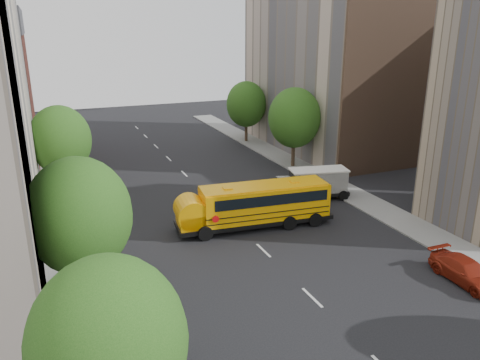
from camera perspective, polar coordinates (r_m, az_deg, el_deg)
ground at (r=32.12m, az=1.33°, el=-7.11°), size 120.00×120.00×0.00m
sidewalk_left at (r=34.31m, az=-20.26°, el=-6.48°), size 3.00×80.00×0.12m
sidewalk_right at (r=41.56m, az=13.06°, el=-1.50°), size 3.00×80.00×0.12m
lane_markings at (r=40.76m, az=-4.43°, el=-1.54°), size 0.15×64.00×0.01m
building_right_far at (r=55.50m, az=10.17°, el=13.02°), size 10.00×22.00×18.00m
building_right_sidewall at (r=46.67m, az=17.60°, el=11.55°), size 10.10×0.30×18.00m
street_tree_0 at (r=15.45m, az=-15.67°, el=-18.55°), size 4.80×4.80×7.41m
street_tree_1 at (r=24.14m, az=-19.01°, el=-4.15°), size 5.12×5.12×7.90m
street_tree_2 at (r=41.45m, az=-21.05°, el=4.57°), size 4.99×4.99×7.71m
street_tree_4 at (r=47.33m, az=6.65°, el=7.53°), size 5.25×5.25×8.10m
street_tree_5 at (r=57.98m, az=0.77°, el=9.22°), size 4.86×4.86×7.51m
school_bus at (r=33.23m, az=1.62°, el=-2.89°), size 11.49×3.74×3.18m
safari_truck at (r=39.38m, az=8.90°, el=-0.38°), size 6.21×3.32×2.53m
parked_car_1 at (r=37.37m, az=-16.74°, el=-3.03°), size 1.90×4.34×1.39m
parked_car_2 at (r=50.03m, az=-19.35°, el=1.97°), size 2.46×4.77×1.29m
parked_car_3 at (r=29.58m, az=25.87°, el=-10.00°), size 1.93×4.57×1.32m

